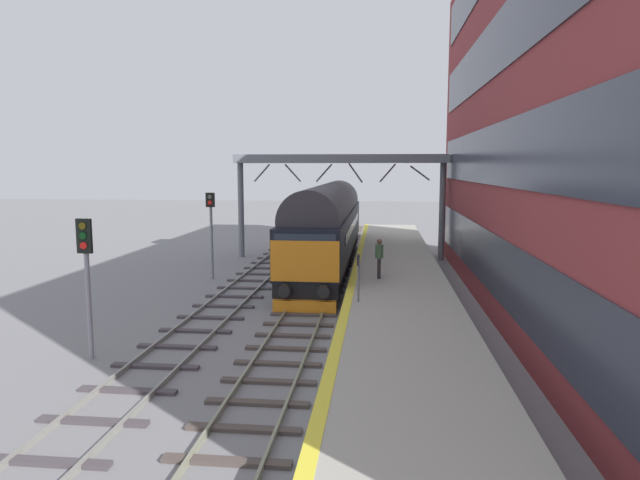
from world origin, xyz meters
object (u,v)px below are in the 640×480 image
signal_post_mid (211,225)px  waiting_passenger (379,255)px  platform_number_sign (358,270)px  signal_post_near (87,269)px  diesel_locomotive (328,225)px

signal_post_mid → waiting_passenger: bearing=-25.6°
platform_number_sign → signal_post_mid: bearing=133.0°
signal_post_near → signal_post_mid: signal_post_mid is taller
signal_post_near → diesel_locomotive: bearing=69.8°
waiting_passenger → signal_post_near: bearing=128.6°
signal_post_near → waiting_passenger: 11.54m
signal_post_mid → platform_number_sign: bearing=-47.0°
diesel_locomotive → platform_number_sign: bearing=-79.4°
waiting_passenger → signal_post_mid: bearing=59.3°
diesel_locomotive → platform_number_sign: (2.10, -11.23, -0.38)m
signal_post_mid → waiting_passenger: size_ratio=2.64×
signal_post_near → waiting_passenger: signal_post_near is taller
signal_post_mid → platform_number_sign: signal_post_mid is taller
diesel_locomotive → signal_post_near: (-5.53, -14.99, 0.18)m
diesel_locomotive → signal_post_near: size_ratio=4.58×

